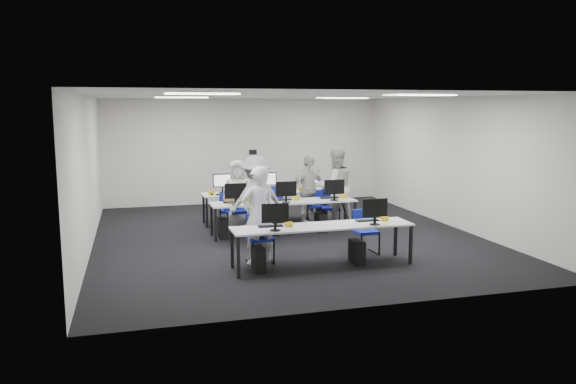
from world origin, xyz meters
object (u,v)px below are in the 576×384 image
object	(u,v)px
desk_mid	(284,204)
photographer	(256,200)
chair_6	(270,214)
chair_7	(315,212)
student_2	(238,194)
student_1	(335,187)
chair_1	(365,240)
chair_2	(235,219)
chair_4	(330,215)
chair_5	(229,218)
desk_front	(323,228)
chair_0	(260,247)
chair_3	(274,216)
student_0	(258,215)
student_3	(308,190)

from	to	relation	value
desk_mid	photographer	distance (m)	0.98
chair_6	chair_7	xyz separation A→B (m)	(1.16, 0.13, -0.05)
chair_7	student_2	bearing A→B (deg)	-163.21
student_1	chair_7	bearing A→B (deg)	-58.15
chair_1	chair_2	size ratio (longest dim) A/B	0.90
student_1	student_2	world-z (taller)	student_1
chair_2	chair_4	distance (m)	2.26
chair_5	photographer	bearing A→B (deg)	-66.79
chair_6	student_1	distance (m)	1.65
student_2	desk_front	bearing A→B (deg)	-66.17
chair_0	chair_3	size ratio (longest dim) A/B	0.97
student_0	desk_mid	bearing A→B (deg)	-127.74
chair_5	student_0	world-z (taller)	student_0
desk_mid	student_3	distance (m)	1.18
desk_mid	chair_3	size ratio (longest dim) A/B	3.58
desk_front	student_0	world-z (taller)	student_0
student_1	chair_4	bearing A→B (deg)	-25.65
photographer	student_1	bearing A→B (deg)	-160.95
student_3	chair_2	bearing A→B (deg)	169.34
desk_front	chair_0	xyz separation A→B (m)	(-1.01, 0.52, -0.41)
student_0	student_2	distance (m)	3.07
desk_mid	student_0	bearing A→B (deg)	-116.02
chair_1	chair_2	distance (m)	3.22
chair_2	chair_5	distance (m)	0.31
chair_0	chair_3	xyz separation A→B (m)	(0.94, 2.69, 0.01)
chair_7	desk_mid	bearing A→B (deg)	-120.99
desk_front	desk_mid	distance (m)	2.60
chair_4	desk_mid	bearing A→B (deg)	-145.13
chair_3	student_0	distance (m)	2.97
chair_2	chair_7	distance (m)	2.08
chair_4	photographer	bearing A→B (deg)	-138.33
chair_3	chair_5	size ratio (longest dim) A/B	1.03
chair_5	desk_mid	bearing A→B (deg)	-26.11
chair_4	chair_2	bearing A→B (deg)	-166.29
chair_2	chair_5	bearing A→B (deg)	109.08
desk_front	student_2	size ratio (longest dim) A/B	2.03
student_3	student_2	bearing A→B (deg)	154.64
chair_2	chair_6	distance (m)	0.93
chair_7	chair_6	bearing A→B (deg)	-156.76
student_1	student_3	bearing A→B (deg)	-37.85
chair_3	chair_2	bearing A→B (deg)	166.84
student_2	chair_4	bearing A→B (deg)	-0.85
desk_mid	chair_4	distance (m)	1.43
chair_4	student_2	bearing A→B (deg)	-178.60
chair_4	student_0	size ratio (longest dim) A/B	0.48
student_0	student_2	size ratio (longest dim) A/B	1.12
desk_front	chair_5	size ratio (longest dim) A/B	3.69
chair_0	photographer	bearing A→B (deg)	75.40
chair_6	chair_5	bearing A→B (deg)	167.05
student_0	chair_4	bearing A→B (deg)	-142.77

